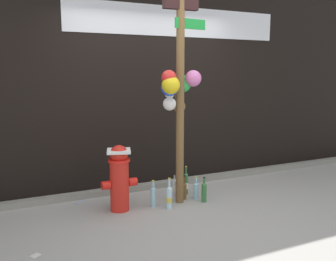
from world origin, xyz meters
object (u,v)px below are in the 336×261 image
object	(u,v)px
fire_hydrant	(119,176)
bottle_4	(153,196)
bottle_3	(174,189)
bottle_0	(169,197)
bottle_1	(196,190)
memorial_post	(178,78)
bottle_2	(186,184)
bottle_6	(184,190)
bottle_5	(204,192)

from	to	relation	value
fire_hydrant	bottle_4	bearing A→B (deg)	-8.72
bottle_3	bottle_4	distance (m)	0.37
bottle_0	bottle_4	bearing A→B (deg)	137.33
bottle_1	bottle_4	world-z (taller)	bottle_4
memorial_post	bottle_2	xyz separation A→B (m)	(0.24, 0.24, -1.43)
bottle_6	fire_hydrant	bearing A→B (deg)	-178.55
bottle_0	bottle_5	world-z (taller)	bottle_0
bottle_2	bottle_5	size ratio (longest dim) A/B	1.19
bottle_1	bottle_4	bearing A→B (deg)	-177.43
bottle_6	bottle_4	bearing A→B (deg)	-169.76
bottle_4	bottle_3	bearing A→B (deg)	19.61
bottle_4	bottle_5	size ratio (longest dim) A/B	1.02
fire_hydrant	bottle_2	size ratio (longest dim) A/B	2.04
bottle_1	bottle_2	xyz separation A→B (m)	(-0.03, 0.22, 0.03)
bottle_5	bottle_6	xyz separation A→B (m)	(-0.18, 0.20, -0.01)
bottle_0	bottle_2	distance (m)	0.58
bottle_4	bottle_5	bearing A→B (deg)	-10.13
fire_hydrant	bottle_1	size ratio (longest dim) A/B	2.66
fire_hydrant	bottle_1	world-z (taller)	fire_hydrant
bottle_3	bottle_6	bearing A→B (deg)	-18.95
bottle_0	bottle_2	size ratio (longest dim) A/B	0.98
memorial_post	bottle_0	size ratio (longest dim) A/B	7.13
bottle_5	memorial_post	bearing A→B (deg)	159.37
bottle_0	bottle_4	size ratio (longest dim) A/B	1.15
bottle_6	bottle_0	bearing A→B (deg)	-144.72
bottle_1	bottle_6	size ratio (longest dim) A/B	0.95
memorial_post	fire_hydrant	bearing A→B (deg)	175.32
bottle_1	bottle_4	size ratio (longest dim) A/B	0.90
fire_hydrant	bottle_0	world-z (taller)	fire_hydrant
bottle_0	bottle_2	world-z (taller)	bottle_2
bottle_5	bottle_6	distance (m)	0.27
bottle_1	bottle_5	distance (m)	0.15
bottle_0	bottle_6	world-z (taller)	bottle_0
bottle_4	bottle_1	bearing A→B (deg)	2.57
fire_hydrant	memorial_post	bearing A→B (deg)	-4.68
bottle_3	bottle_5	distance (m)	0.39
fire_hydrant	bottle_4	distance (m)	0.50
bottle_2	bottle_0	bearing A→B (deg)	-138.27
memorial_post	fire_hydrant	world-z (taller)	memorial_post
memorial_post	bottle_3	bearing A→B (deg)	84.33
bottle_0	bottle_3	xyz separation A→B (m)	(0.20, 0.27, -0.00)
bottle_0	bottle_6	bearing A→B (deg)	35.28
fire_hydrant	bottle_3	world-z (taller)	fire_hydrant
fire_hydrant	bottle_1	bearing A→B (deg)	-1.96
bottle_1	bottle_5	bearing A→B (deg)	-75.11
bottle_0	bottle_3	bearing A→B (deg)	53.00
bottle_1	bottle_3	distance (m)	0.28
bottle_0	bottle_6	size ratio (longest dim) A/B	1.21
bottle_5	fire_hydrant	bearing A→B (deg)	170.41
bottle_0	bottle_1	size ratio (longest dim) A/B	1.28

